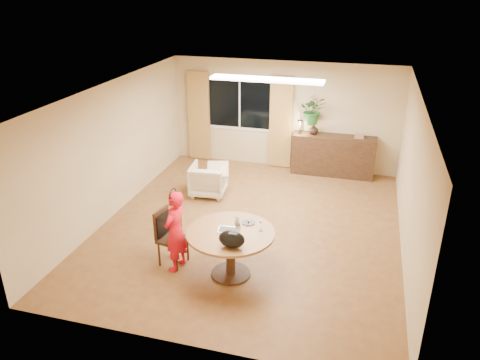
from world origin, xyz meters
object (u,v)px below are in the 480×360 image
at_px(child, 175,231).
at_px(sideboard, 333,155).
at_px(dining_table, 231,241).
at_px(dining_chair, 173,238).
at_px(armchair, 208,180).

height_order(child, sideboard, child).
distance_m(dining_table, child, 0.90).
distance_m(dining_chair, armchair, 2.71).
xyz_separation_m(child, armchair, (-0.42, 2.80, -0.34)).
distance_m(dining_table, armchair, 3.06).
relative_size(dining_table, sideboard, 0.71).
bearing_deg(dining_chair, dining_table, 6.63).
relative_size(child, armchair, 1.81).
xyz_separation_m(dining_chair, armchair, (-0.31, 2.69, -0.13)).
distance_m(child, sideboard, 5.10).
height_order(dining_chair, sideboard, sideboard).
bearing_deg(sideboard, dining_table, -104.28).
relative_size(child, sideboard, 0.71).
bearing_deg(dining_chair, sideboard, 74.65).
bearing_deg(armchair, dining_table, 109.96).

